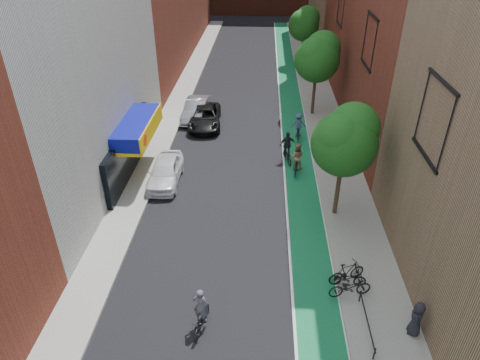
# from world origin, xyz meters

# --- Properties ---
(bike_lane) EXTENTS (2.00, 68.00, 0.01)m
(bike_lane) POSITION_xyz_m (4.00, 26.00, 0.01)
(bike_lane) COLOR #136D38
(bike_lane) RESTS_ON ground
(sidewalk_left) EXTENTS (2.00, 68.00, 0.15)m
(sidewalk_left) POSITION_xyz_m (-6.00, 26.00, 0.07)
(sidewalk_left) COLOR gray
(sidewalk_left) RESTS_ON ground
(sidewalk_right) EXTENTS (3.00, 68.00, 0.15)m
(sidewalk_right) POSITION_xyz_m (6.50, 26.00, 0.07)
(sidewalk_right) COLOR gray
(sidewalk_right) RESTS_ON ground
(building_left_white) EXTENTS (8.00, 20.00, 12.00)m
(building_left_white) POSITION_xyz_m (-11.00, 14.00, 6.00)
(building_left_white) COLOR silver
(building_left_white) RESTS_ON ground
(tree_near) EXTENTS (3.40, 3.36, 6.42)m
(tree_near) POSITION_xyz_m (5.65, 10.02, 4.66)
(tree_near) COLOR #332619
(tree_near) RESTS_ON ground
(tree_mid) EXTENTS (3.55, 3.53, 6.74)m
(tree_mid) POSITION_xyz_m (5.65, 24.02, 4.89)
(tree_mid) COLOR #332619
(tree_mid) RESTS_ON ground
(tree_far) EXTENTS (3.30, 3.25, 6.21)m
(tree_far) POSITION_xyz_m (5.65, 38.02, 4.50)
(tree_far) COLOR #332619
(tree_far) RESTS_ON ground
(parked_car_white) EXTENTS (1.88, 4.53, 1.53)m
(parked_car_white) POSITION_xyz_m (-4.38, 12.89, 0.77)
(parked_car_white) COLOR white
(parked_car_white) RESTS_ON ground
(parked_car_black) EXTENTS (2.80, 5.37, 1.44)m
(parked_car_black) POSITION_xyz_m (-3.00, 21.40, 0.72)
(parked_car_black) COLOR black
(parked_car_black) RESTS_ON ground
(parked_car_silver) EXTENTS (2.02, 4.90, 1.58)m
(parked_car_silver) POSITION_xyz_m (-3.86, 22.76, 0.79)
(parked_car_silver) COLOR #95969D
(parked_car_silver) RESTS_ON ground
(cyclist_lead) EXTENTS (0.94, 1.85, 2.03)m
(cyclist_lead) POSITION_xyz_m (-0.73, 1.98, 0.68)
(cyclist_lead) COLOR black
(cyclist_lead) RESTS_ON ground
(cyclist_lane_near) EXTENTS (0.97, 1.63, 2.12)m
(cyclist_lane_near) POSITION_xyz_m (3.72, 14.35, 0.94)
(cyclist_lane_near) COLOR black
(cyclist_lane_near) RESTS_ON ground
(cyclist_lane_mid) EXTENTS (1.11, 1.91, 2.13)m
(cyclist_lane_mid) POSITION_xyz_m (3.20, 15.95, 0.80)
(cyclist_lane_mid) COLOR black
(cyclist_lane_mid) RESTS_ON ground
(cyclist_lane_far) EXTENTS (1.12, 1.62, 2.03)m
(cyclist_lane_far) POSITION_xyz_m (4.14, 19.37, 0.92)
(cyclist_lane_far) COLOR black
(cyclist_lane_far) RESTS_ON ground
(parked_bike_near) EXTENTS (1.64, 0.59, 0.86)m
(parked_bike_near) POSITION_xyz_m (5.40, 4.51, 0.58)
(parked_bike_near) COLOR black
(parked_bike_near) RESTS_ON sidewalk_right
(parked_bike_mid) EXTENTS (1.84, 1.20, 1.08)m
(parked_bike_mid) POSITION_xyz_m (5.40, 4.76, 0.69)
(parked_bike_mid) COLOR black
(parked_bike_mid) RESTS_ON sidewalk_right
(parked_bike_far) EXTENTS (1.97, 1.04, 0.98)m
(parked_bike_far) POSITION_xyz_m (5.40, 3.91, 0.64)
(parked_bike_far) COLOR black
(parked_bike_far) RESTS_ON sidewalk_right
(pedestrian) EXTENTS (0.75, 0.90, 1.58)m
(pedestrian) POSITION_xyz_m (7.60, 2.10, 0.94)
(pedestrian) COLOR black
(pedestrian) RESTS_ON sidewalk_right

